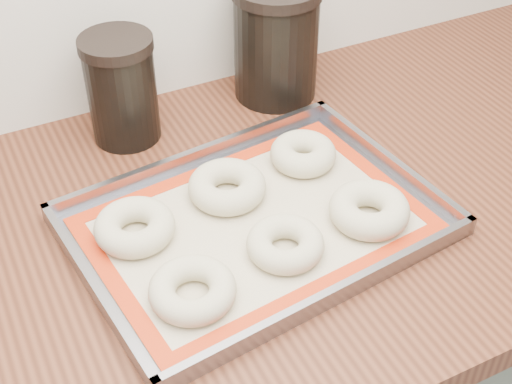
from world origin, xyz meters
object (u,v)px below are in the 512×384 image
bagel_front_left (192,290)px  canister_right (276,41)px  bagel_front_mid (285,244)px  baking_tray (256,223)px  bagel_front_right (369,210)px  bagel_back_mid (227,187)px  bagel_back_left (135,227)px  canister_mid (122,89)px  bagel_back_right (303,154)px

bagel_front_left → canister_right: size_ratio=0.55×
bagel_front_left → bagel_front_mid: same height
bagel_front_left → baking_tray: bearing=33.8°
baking_tray → bagel_front_left: (-0.12, -0.08, 0.01)m
baking_tray → bagel_front_mid: bagel_front_mid is taller
bagel_front_right → bagel_back_mid: size_ratio=1.00×
baking_tray → bagel_back_left: 0.16m
baking_tray → bagel_front_mid: bearing=-82.2°
bagel_back_left → canister_mid: bearing=73.9°
canister_right → bagel_back_mid: bearing=-131.1°
baking_tray → bagel_front_right: 0.15m
bagel_front_right → bagel_back_mid: (-0.15, 0.13, -0.00)m
baking_tray → canister_right: 0.34m
bagel_front_left → bagel_back_right: bagel_back_right is taller
bagel_back_left → bagel_front_mid: bearing=-35.4°
baking_tray → bagel_back_mid: (-0.01, 0.07, 0.02)m
bagel_front_left → bagel_back_left: 0.13m
bagel_front_mid → bagel_back_mid: (-0.02, 0.13, 0.00)m
canister_mid → canister_right: size_ratio=0.87×
bagel_front_left → bagel_back_right: 0.30m
bagel_back_mid → bagel_back_left: bearing=-171.8°
bagel_back_mid → bagel_front_left: bearing=-127.0°
bagel_front_mid → bagel_back_left: size_ratio=0.94×
bagel_front_mid → canister_mid: canister_mid is taller
baking_tray → bagel_front_left: size_ratio=4.80×
bagel_back_right → canister_mid: 0.28m
bagel_back_mid → canister_mid: size_ratio=0.64×
bagel_back_left → canister_right: canister_right is taller
bagel_front_left → canister_right: bearing=50.5°
bagel_front_right → canister_right: (0.04, 0.34, 0.07)m
bagel_front_mid → bagel_front_right: size_ratio=0.92×
baking_tray → bagel_front_left: bearing=-146.2°
baking_tray → bagel_back_right: (0.12, 0.09, 0.02)m
bagel_front_left → bagel_front_right: bagel_front_right is taller
baking_tray → bagel_back_mid: size_ratio=4.65×
baking_tray → bagel_back_right: bagel_back_right is taller
bagel_back_left → bagel_front_left: bearing=-79.3°
bagel_front_right → canister_right: bearing=83.2°
bagel_back_mid → canister_right: (0.19, 0.21, 0.07)m
bagel_front_mid → canister_right: (0.17, 0.34, 0.07)m
bagel_front_right → canister_mid: bearing=123.4°
bagel_back_mid → canister_mid: (-0.07, 0.21, 0.06)m
baking_tray → bagel_front_mid: 0.07m
bagel_back_right → canister_right: bearing=73.6°
baking_tray → bagel_front_mid: size_ratio=5.08×
bagel_front_left → bagel_back_mid: size_ratio=0.97×
bagel_front_right → canister_mid: size_ratio=0.64×
bagel_front_mid → canister_right: size_ratio=0.52×
bagel_back_left → bagel_back_right: bagel_back_right is taller
canister_right → bagel_back_left: bearing=-144.3°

